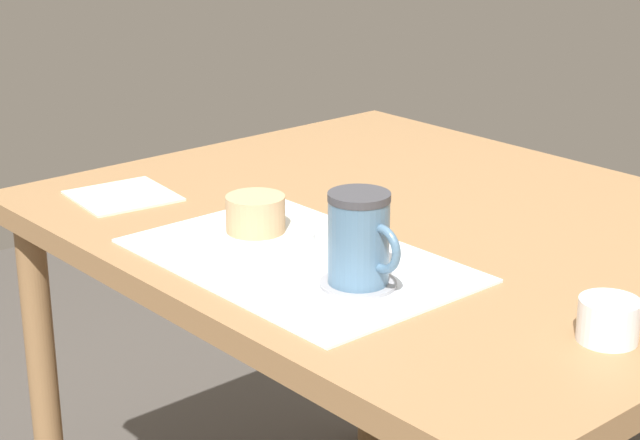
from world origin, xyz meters
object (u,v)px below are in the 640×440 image
Objects in this scene: dining_table at (413,268)px; pastry at (256,214)px; pastry_plate at (256,235)px; sugar_bowl at (608,320)px; coffee_mug at (360,238)px.

dining_table is 13.06× the size of pastry.
sugar_bowl is (0.52, 0.10, 0.02)m from pastry_plate.
pastry reaches higher than dining_table.
coffee_mug reaches higher than sugar_bowl.
sugar_bowl is at bearing 11.06° from pastry.
dining_table is at bearing 72.60° from pastry_plate.
pastry_plate is at bearing -107.40° from dining_table.
pastry_plate is at bearing -168.94° from sugar_bowl.
dining_table is 0.48m from sugar_bowl.
dining_table is 0.33m from coffee_mug.
pastry_plate is 0.23m from coffee_mug.
sugar_bowl is at bearing 20.35° from coffee_mug.
sugar_bowl reaches higher than dining_table.
pastry is 0.71× the size of coffee_mug.
dining_table is 0.28m from pastry.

